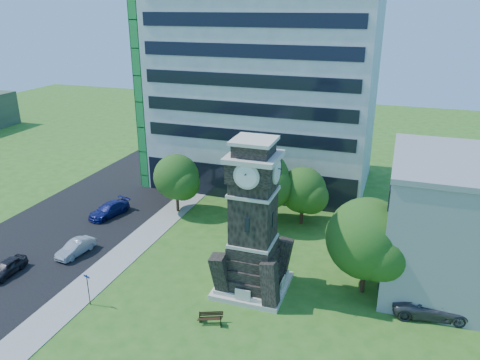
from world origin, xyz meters
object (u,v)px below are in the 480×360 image
at_px(car_street_south, 7,267).
at_px(car_street_north, 109,210).
at_px(park_bench, 210,317).
at_px(car_east_lot, 432,305).
at_px(clock_tower, 253,228).
at_px(car_street_mid, 76,248).
at_px(street_sign, 88,286).

bearing_deg(car_street_south, car_street_north, 82.67).
relative_size(car_street_north, park_bench, 2.80).
bearing_deg(car_east_lot, car_street_south, 92.00).
bearing_deg(clock_tower, car_street_south, -166.51).
bearing_deg(clock_tower, car_street_mid, -179.56).
xyz_separation_m(car_street_mid, car_east_lot, (29.83, 1.10, 0.15)).
xyz_separation_m(clock_tower, park_bench, (-1.47, -5.15, -4.82)).
bearing_deg(car_street_mid, car_street_south, -117.99).
xyz_separation_m(clock_tower, car_street_south, (-19.89, -4.77, -4.65)).
height_order(clock_tower, street_sign, clock_tower).
bearing_deg(car_street_mid, clock_tower, 7.97).
relative_size(car_east_lot, park_bench, 3.36).
xyz_separation_m(clock_tower, car_street_mid, (-16.58, -0.13, -4.64)).
height_order(car_street_south, car_east_lot, car_east_lot).
distance_m(car_street_south, park_bench, 18.43).
xyz_separation_m(car_street_south, car_street_north, (1.43, 12.66, 0.06)).
xyz_separation_m(car_street_south, street_sign, (9.07, -1.32, 0.98)).
xyz_separation_m(car_east_lot, park_bench, (-14.72, -6.13, -0.33)).
xyz_separation_m(car_east_lot, street_sign, (-24.08, -7.07, 0.82)).
distance_m(car_street_south, car_east_lot, 33.64).
bearing_deg(car_street_north, car_street_mid, -62.27).
bearing_deg(car_street_south, park_bench, -2.08).
bearing_deg(car_street_north, clock_tower, -8.64).
bearing_deg(car_street_mid, park_bench, -10.88).
height_order(clock_tower, car_east_lot, clock_tower).
height_order(car_street_south, park_bench, car_street_south).
height_order(car_street_south, car_street_mid, car_street_mid).
relative_size(car_street_north, car_east_lot, 0.84).
distance_m(clock_tower, car_east_lot, 14.03).
bearing_deg(clock_tower, car_street_north, 156.86).
bearing_deg(clock_tower, car_east_lot, 4.21).
bearing_deg(park_bench, car_east_lot, 0.35).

